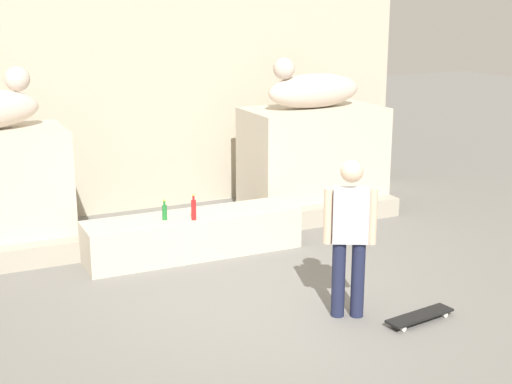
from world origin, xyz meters
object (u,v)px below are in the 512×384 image
(skateboard, at_px, (420,316))
(bottle_red, at_px, (194,209))
(skater, at_px, (350,232))
(bottle_green, at_px, (165,212))
(statue_reclining_right, at_px, (312,89))

(skateboard, height_order, bottle_red, bottle_red)
(skater, distance_m, bottle_red, 2.43)
(bottle_green, distance_m, bottle_red, 0.37)
(statue_reclining_right, height_order, skater, statue_reclining_right)
(statue_reclining_right, xyz_separation_m, bottle_red, (-2.43, -1.36, -1.22))
(skater, relative_size, bottle_red, 5.12)
(bottle_green, height_order, bottle_red, bottle_red)
(bottle_red, bearing_deg, bottle_green, 154.62)
(skateboard, relative_size, bottle_green, 3.19)
(skater, height_order, bottle_red, skater)
(skater, relative_size, bottle_green, 6.48)
(bottle_green, xyz_separation_m, bottle_red, (0.33, -0.16, 0.03))
(skater, relative_size, skateboard, 2.03)
(statue_reclining_right, height_order, skateboard, statue_reclining_right)
(skater, bearing_deg, statue_reclining_right, -86.24)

